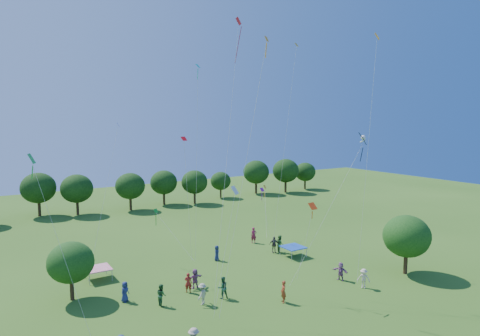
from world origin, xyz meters
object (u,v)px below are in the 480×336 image
near_tree_north (71,262)px  pirate_kite (361,141)px  tent_red_stripe (98,268)px  near_tree_east (407,236)px  red_high_kite (234,74)px  tent_blue (293,247)px

near_tree_north → pirate_kite: size_ratio=0.39×
tent_red_stripe → pirate_kite: (18.05, -14.58, 11.80)m
near_tree_north → near_tree_east: (28.09, -10.65, 0.51)m
red_high_kite → pirate_kite: bearing=-30.4°
pirate_kite → red_high_kite: (-9.02, 5.28, 5.42)m
near_tree_north → tent_blue: 22.42m
tent_red_stripe → near_tree_north: bearing=-130.3°
near_tree_east → tent_blue: bearing=120.9°
tent_red_stripe → tent_blue: bearing=-12.8°
tent_blue → tent_red_stripe: bearing=167.2°
tent_red_stripe → red_high_kite: bearing=-45.9°
near_tree_north → tent_red_stripe: 4.99m
red_high_kite → tent_red_stripe: bearing=134.1°
near_tree_north → tent_blue: bearing=-2.5°
pirate_kite → near_tree_east: bearing=3.9°
tent_red_stripe → red_high_kite: (9.02, -9.30, 17.22)m
near_tree_north → red_high_kite: size_ratio=0.22×
tent_red_stripe → red_high_kite: red_high_kite is taller
tent_red_stripe → red_high_kite: size_ratio=0.10×
near_tree_north → near_tree_east: 30.05m
near_tree_north → red_high_kite: (11.95, -5.85, 15.11)m
red_high_kite → tent_blue: bearing=25.3°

